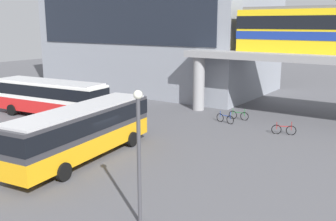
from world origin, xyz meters
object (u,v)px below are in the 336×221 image
(bus_secondary, at_px, (50,95))
(bicycle_blue, at_px, (225,119))
(bicycle_red, at_px, (284,130))
(station_building, at_px, (158,1))
(bicycle_green, at_px, (239,115))
(bus_main, at_px, (82,128))

(bus_secondary, bearing_deg, bicycle_blue, 26.58)
(bicycle_blue, distance_m, bicycle_red, 5.19)
(station_building, height_order, bicycle_green, station_building)
(bus_main, distance_m, bicycle_green, 15.12)
(bicycle_blue, bearing_deg, bus_main, -103.49)
(bicycle_green, bearing_deg, bicycle_red, -26.71)
(bus_secondary, bearing_deg, station_building, 95.69)
(station_building, relative_size, bicycle_red, 15.74)
(bus_main, xyz_separation_m, bicycle_green, (3.56, 14.61, -1.63))
(station_building, bearing_deg, bus_secondary, -84.31)
(station_building, xyz_separation_m, bicycle_green, (15.90, -10.35, -10.45))
(bicycle_red, distance_m, bicycle_green, 5.26)
(bicycle_red, height_order, bicycle_green, same)
(station_building, distance_m, bus_secondary, 20.86)
(bus_secondary, relative_size, bicycle_green, 6.28)
(station_building, relative_size, bus_main, 2.39)
(bus_main, bearing_deg, bus_secondary, 149.59)
(station_building, distance_m, bus_main, 29.21)
(bus_secondary, xyz_separation_m, bicycle_green, (14.03, 8.46, -1.63))
(bicycle_green, bearing_deg, bus_main, -103.68)
(bus_secondary, height_order, bicycle_blue, bus_secondary)
(station_building, bearing_deg, bus_main, -63.68)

